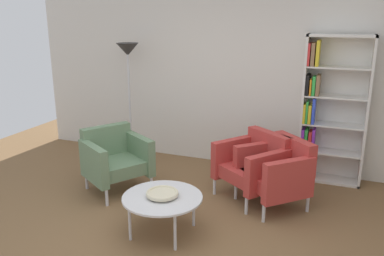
{
  "coord_description": "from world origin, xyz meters",
  "views": [
    {
      "loc": [
        1.45,
        -3.02,
        2.14
      ],
      "look_at": [
        -0.05,
        0.84,
        0.95
      ],
      "focal_mm": 37.35,
      "sensor_mm": 36.0,
      "label": 1
    }
  ],
  "objects": [
    {
      "name": "decorative_bowl",
      "position": [
        -0.13,
        0.23,
        0.43
      ],
      "size": [
        0.32,
        0.32,
        0.05
      ],
      "color": "beige",
      "rests_on": "coffee_table_low"
    },
    {
      "name": "armchair_corner_red",
      "position": [
        0.53,
        1.38,
        0.41
      ],
      "size": [
        0.95,
        0.93,
        0.78
      ],
      "rotation": [
        0.0,
        0.0,
        -0.63
      ],
      "color": "#B73833",
      "rests_on": "ground_plane"
    },
    {
      "name": "plaster_back_panel",
      "position": [
        0.0,
        2.46,
        1.45
      ],
      "size": [
        6.4,
        0.12,
        2.9
      ],
      "primitive_type": "cube",
      "color": "silver",
      "rests_on": "ground_plane"
    },
    {
      "name": "coffee_table_low",
      "position": [
        -0.13,
        0.23,
        0.37
      ],
      "size": [
        0.8,
        0.8,
        0.4
      ],
      "color": "silver",
      "rests_on": "ground_plane"
    },
    {
      "name": "ground_plane",
      "position": [
        0.0,
        0.0,
        0.0
      ],
      "size": [
        8.32,
        8.32,
        0.0
      ],
      "primitive_type": "plane",
      "color": "brown"
    },
    {
      "name": "armchair_by_bookshelf",
      "position": [
        0.82,
        1.28,
        0.41
      ],
      "size": [
        0.95,
        0.95,
        0.78
      ],
      "rotation": [
        0.0,
        0.0,
        -0.79
      ],
      "color": "#B73833",
      "rests_on": "ground_plane"
    },
    {
      "name": "armchair_spare_guest",
      "position": [
        -1.13,
        0.97,
        0.41
      ],
      "size": [
        0.92,
        0.94,
        0.78
      ],
      "rotation": [
        0.0,
        0.0,
        1.02
      ],
      "color": "slate",
      "rests_on": "ground_plane"
    },
    {
      "name": "bookshelf_tall",
      "position": [
        1.26,
        2.25,
        0.94
      ],
      "size": [
        0.8,
        0.3,
        1.9
      ],
      "color": "silver",
      "rests_on": "ground_plane"
    },
    {
      "name": "floor_lamp_torchiere",
      "position": [
        -1.5,
        2.02,
        1.45
      ],
      "size": [
        0.32,
        0.32,
        1.74
      ],
      "color": "silver",
      "rests_on": "ground_plane"
    }
  ]
}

